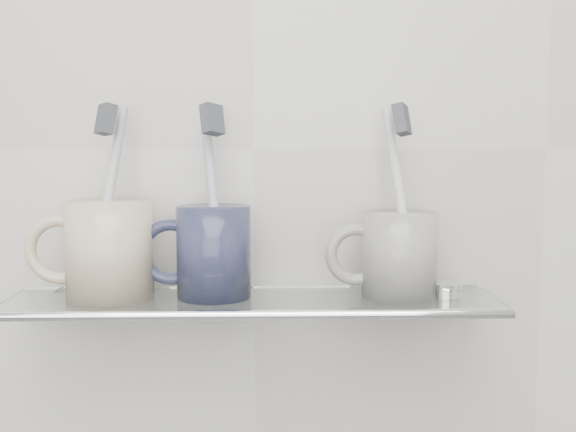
{
  "coord_description": "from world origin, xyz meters",
  "views": [
    {
      "loc": [
        0.02,
        0.31,
        1.26
      ],
      "look_at": [
        0.04,
        1.04,
        1.18
      ],
      "focal_mm": 45.0,
      "sensor_mm": 36.0,
      "label": 1
    }
  ],
  "objects_px": {
    "shelf_glass": "(253,302)",
    "mug_right": "(399,254)",
    "mug_center": "(214,252)",
    "mug_left": "(109,250)"
  },
  "relations": [
    {
      "from": "shelf_glass",
      "to": "mug_right",
      "type": "xyz_separation_m",
      "value": [
        0.15,
        0.0,
        0.05
      ]
    },
    {
      "from": "mug_center",
      "to": "mug_left",
      "type": "bearing_deg",
      "value": -176.38
    },
    {
      "from": "shelf_glass",
      "to": "mug_right",
      "type": "bearing_deg",
      "value": 1.9
    },
    {
      "from": "mug_left",
      "to": "mug_center",
      "type": "distance_m",
      "value": 0.11
    },
    {
      "from": "mug_left",
      "to": "mug_center",
      "type": "height_order",
      "value": "mug_left"
    },
    {
      "from": "shelf_glass",
      "to": "mug_center",
      "type": "height_order",
      "value": "mug_center"
    },
    {
      "from": "mug_left",
      "to": "mug_right",
      "type": "xyz_separation_m",
      "value": [
        0.3,
        0.0,
        -0.01
      ]
    },
    {
      "from": "mug_left",
      "to": "mug_right",
      "type": "height_order",
      "value": "mug_left"
    },
    {
      "from": "shelf_glass",
      "to": "mug_center",
      "type": "distance_m",
      "value": 0.06
    },
    {
      "from": "mug_center",
      "to": "mug_right",
      "type": "distance_m",
      "value": 0.19
    }
  ]
}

